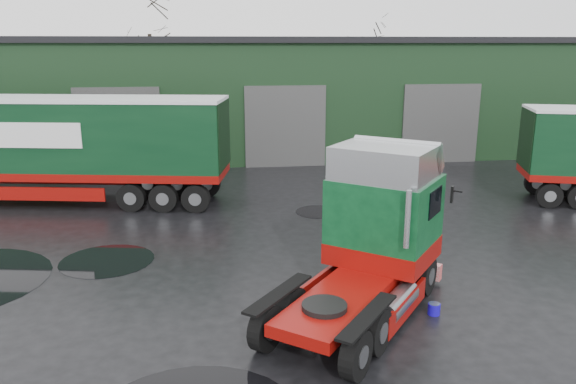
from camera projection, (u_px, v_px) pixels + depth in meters
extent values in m
plane|color=black|center=(275.00, 281.00, 14.57)|extent=(100.00, 100.00, 0.00)
cube|color=black|center=(273.00, 95.00, 33.22)|extent=(32.00, 12.00, 6.00)
cube|color=black|center=(272.00, 40.00, 32.41)|extent=(32.40, 12.40, 0.30)
cylinder|color=#1608B7|center=(434.00, 309.00, 12.76)|extent=(0.33, 0.33, 0.26)
cylinder|color=black|center=(319.00, 212.00, 20.57)|extent=(1.73, 1.73, 0.01)
cylinder|color=black|center=(107.00, 261.00, 15.94)|extent=(2.63, 2.63, 0.01)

